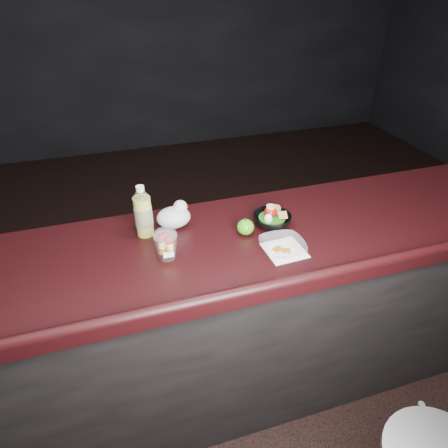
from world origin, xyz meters
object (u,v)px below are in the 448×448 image
(fruit_cup, at_px, (166,243))
(green_apple, at_px, (245,227))
(lemonade_bottle, at_px, (143,215))
(takeout_bowl, at_px, (282,247))
(snack_bowl, at_px, (272,219))

(fruit_cup, bearing_deg, green_apple, 10.08)
(lemonade_bottle, xyz_separation_m, fruit_cup, (0.06, -0.20, -0.03))
(lemonade_bottle, relative_size, green_apple, 2.99)
(green_apple, distance_m, takeout_bowl, 0.20)
(lemonade_bottle, relative_size, takeout_bowl, 1.22)
(fruit_cup, xyz_separation_m, takeout_bowl, (0.47, -0.11, -0.05))
(lemonade_bottle, xyz_separation_m, takeout_bowl, (0.53, -0.31, -0.08))
(lemonade_bottle, bearing_deg, green_apple, -17.31)
(lemonade_bottle, distance_m, fruit_cup, 0.21)
(fruit_cup, height_order, snack_bowl, fruit_cup)
(lemonade_bottle, xyz_separation_m, green_apple, (0.43, -0.13, -0.07))
(fruit_cup, xyz_separation_m, green_apple, (0.37, 0.07, -0.04))
(fruit_cup, bearing_deg, takeout_bowl, -12.68)
(fruit_cup, relative_size, snack_bowl, 0.70)
(green_apple, bearing_deg, takeout_bowl, -59.00)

